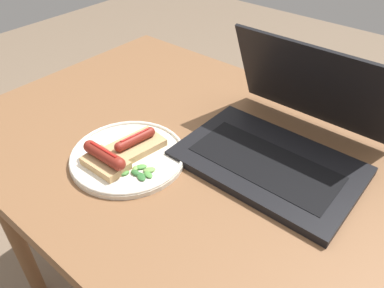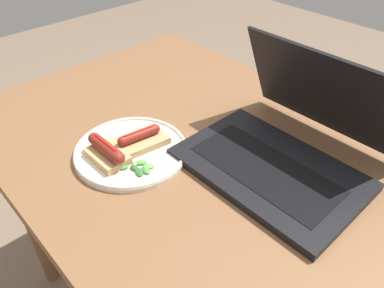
% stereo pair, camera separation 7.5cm
% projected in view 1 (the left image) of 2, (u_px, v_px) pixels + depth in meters
% --- Properties ---
extents(desk, '(1.21, 0.77, 0.74)m').
position_uv_depth(desk, '(212.00, 178.00, 0.87)').
color(desk, brown).
rests_on(desk, ground_plane).
extents(laptop, '(0.37, 0.34, 0.23)m').
position_uv_depth(laptop, '(282.00, 140.00, 0.80)').
color(laptop, black).
rests_on(laptop, desk).
extents(plate, '(0.25, 0.25, 0.02)m').
position_uv_depth(plate, '(128.00, 156.00, 0.81)').
color(plate, silver).
rests_on(plate, desk).
extents(sausage_toast_left, '(0.09, 0.13, 0.04)m').
position_uv_depth(sausage_toast_left, '(136.00, 144.00, 0.81)').
color(sausage_toast_left, tan).
rests_on(sausage_toast_left, plate).
extents(sausage_toast_middle, '(0.12, 0.06, 0.05)m').
position_uv_depth(sausage_toast_middle, '(105.00, 159.00, 0.76)').
color(sausage_toast_middle, tan).
rests_on(sausage_toast_middle, plate).
extents(salad_pile, '(0.07, 0.06, 0.01)m').
position_uv_depth(salad_pile, '(140.00, 172.00, 0.76)').
color(salad_pile, '#2D662D').
rests_on(salad_pile, plate).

